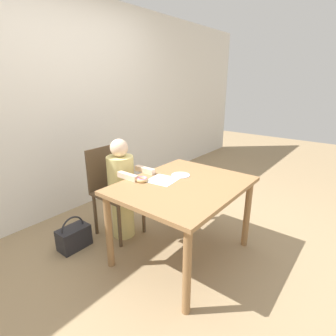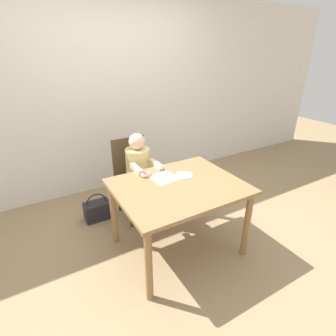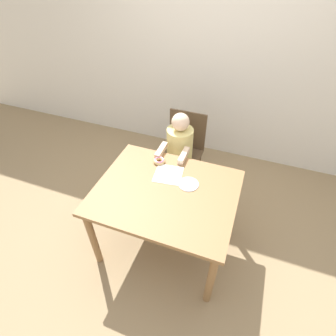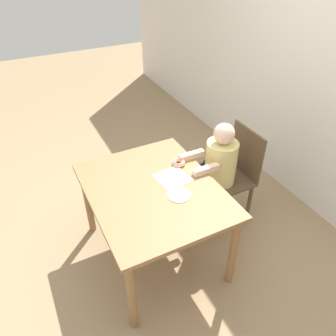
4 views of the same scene
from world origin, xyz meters
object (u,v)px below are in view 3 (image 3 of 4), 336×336
object	(u,v)px
chair	(183,153)
donut	(159,161)
child_figure	(179,158)
handbag	(149,164)

from	to	relation	value
chair	donut	xyz separation A→B (m)	(-0.08, -0.49, 0.26)
child_figure	donut	size ratio (longest dim) A/B	9.74
child_figure	donut	distance (m)	0.43
chair	handbag	world-z (taller)	chair
chair	child_figure	world-z (taller)	child_figure
chair	handbag	size ratio (longest dim) A/B	2.75
chair	donut	distance (m)	0.56
chair	child_figure	size ratio (longest dim) A/B	0.88
child_figure	handbag	world-z (taller)	child_figure
donut	handbag	distance (m)	0.93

